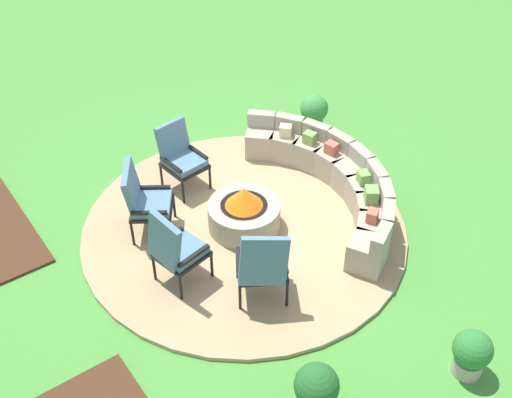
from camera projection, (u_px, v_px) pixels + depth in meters
ground_plane at (244, 229)px, 8.91m from camera, size 24.00×24.00×0.00m
patio_circle at (244, 228)px, 8.89m from camera, size 4.48×4.48×0.06m
fire_pit at (244, 212)px, 8.72m from camera, size 0.99×0.99×0.66m
curved_stone_bench at (334, 180)px, 9.23m from camera, size 3.44×1.46×0.67m
lounge_chair_front_left at (180, 156)px, 9.25m from camera, size 0.67×0.59×1.01m
lounge_chair_front_right at (144, 199)px, 8.45m from camera, size 0.80×0.82×1.11m
lounge_chair_back_left at (175, 248)px, 7.70m from camera, size 0.66×0.67×1.17m
lounge_chair_back_right at (263, 264)px, 7.52m from camera, size 0.79×0.82×1.10m
potted_plant_0 at (316, 389)px, 6.53m from camera, size 0.47×0.47×0.64m
potted_plant_1 at (472, 353)px, 6.89m from camera, size 0.43×0.43×0.61m
potted_plant_2 at (314, 112)px, 10.55m from camera, size 0.46×0.46×0.70m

